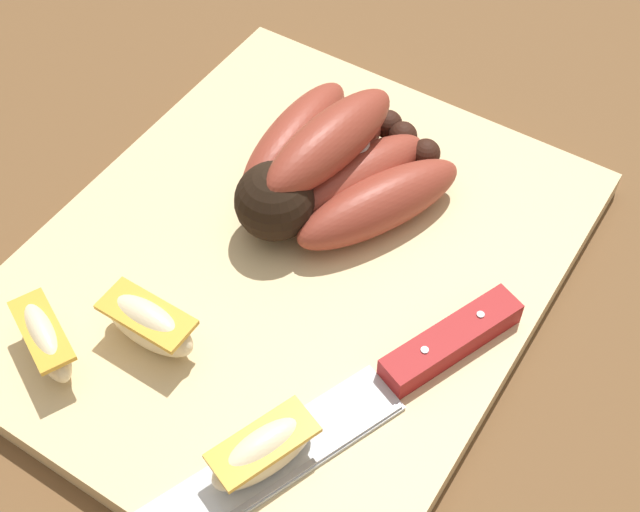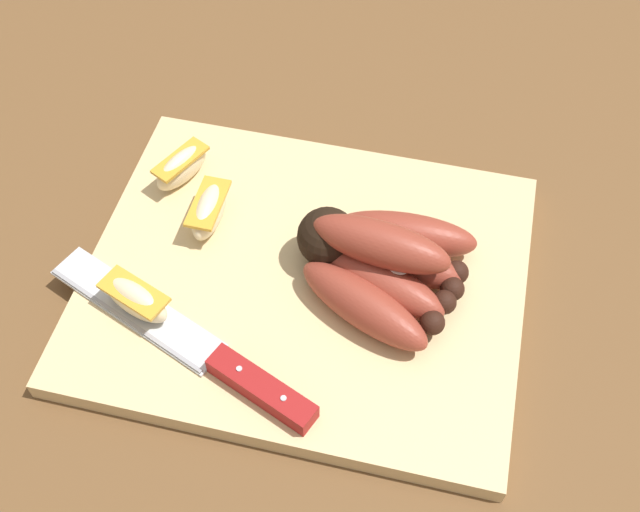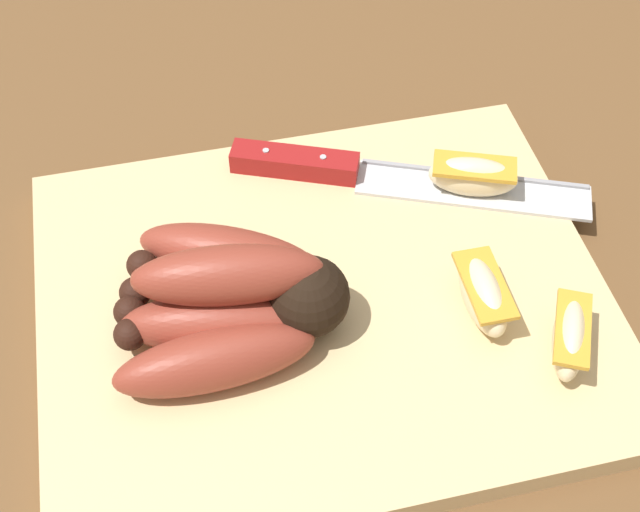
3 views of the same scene
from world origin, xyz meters
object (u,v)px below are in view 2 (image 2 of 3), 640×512
(apple_wedge_far, at_px, (182,167))
(chefs_knife, at_px, (216,360))
(apple_wedge_middle, at_px, (136,299))
(banana_bunch, at_px, (379,261))
(apple_wedge_near, at_px, (209,210))

(apple_wedge_far, bearing_deg, chefs_knife, -63.65)
(chefs_knife, bearing_deg, apple_wedge_middle, 156.85)
(chefs_knife, relative_size, apple_wedge_middle, 3.74)
(banana_bunch, relative_size, apple_wedge_middle, 2.19)
(banana_bunch, bearing_deg, chefs_knife, -134.81)
(banana_bunch, relative_size, apple_wedge_near, 2.37)
(chefs_knife, relative_size, apple_wedge_far, 4.03)
(banana_bunch, distance_m, apple_wedge_near, 0.17)
(banana_bunch, xyz_separation_m, apple_wedge_near, (-0.17, 0.03, -0.01))
(banana_bunch, relative_size, chefs_knife, 0.59)
(banana_bunch, xyz_separation_m, apple_wedge_far, (-0.21, 0.07, -0.01))
(banana_bunch, height_order, apple_wedge_far, banana_bunch)
(apple_wedge_middle, bearing_deg, chefs_knife, -23.15)
(chefs_knife, xyz_separation_m, apple_wedge_middle, (-0.08, 0.04, 0.01))
(apple_wedge_middle, distance_m, apple_wedge_far, 0.15)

